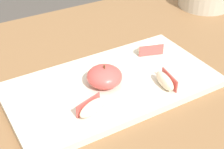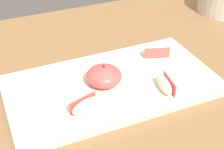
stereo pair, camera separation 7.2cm
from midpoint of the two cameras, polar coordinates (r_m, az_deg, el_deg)
The scene contains 6 objects.
dining_table at distance 0.81m, azimuth -4.87°, elevation -6.85°, with size 1.44×0.84×0.73m.
cutting_board at distance 0.73m, azimuth -2.80°, elevation -1.92°, with size 0.46×0.25×0.02m.
apple_half_skin_up at distance 0.71m, azimuth -4.32°, elevation -0.47°, with size 0.08×0.08×0.05m.
apple_wedge_back at distance 0.82m, azimuth 4.08°, elevation 4.46°, with size 0.07×0.04×0.03m.
apple_wedge_right at distance 0.64m, azimuth -6.63°, elevation -5.76°, with size 0.07×0.04×0.03m.
apple_wedge_middle at distance 0.71m, azimuth 6.29°, elevation -1.17°, with size 0.03×0.07×0.03m.
Camera 1 is at (-0.28, -0.54, 1.17)m, focal length 53.22 mm.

